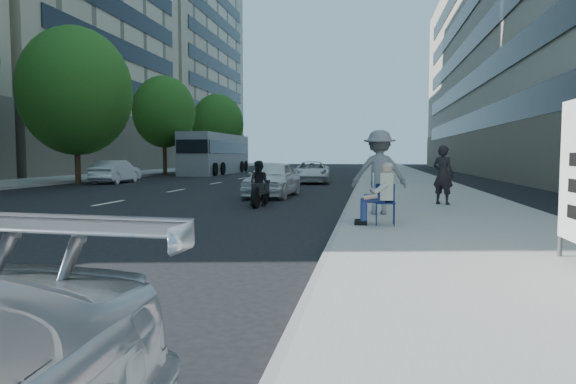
% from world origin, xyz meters
% --- Properties ---
extents(ground, '(160.00, 160.00, 0.00)m').
position_xyz_m(ground, '(0.00, 0.00, 0.00)').
color(ground, black).
rests_on(ground, ground).
extents(near_sidewalk, '(5.00, 120.00, 0.15)m').
position_xyz_m(near_sidewalk, '(4.00, 20.00, 0.07)').
color(near_sidewalk, gray).
rests_on(near_sidewalk, ground).
extents(far_sidewalk, '(4.50, 120.00, 0.15)m').
position_xyz_m(far_sidewalk, '(-16.75, 20.00, 0.07)').
color(far_sidewalk, gray).
rests_on(far_sidewalk, ground).
extents(far_bldg_north, '(22.00, 28.00, 28.00)m').
position_xyz_m(far_bldg_north, '(-30.00, 62.00, 14.00)').
color(far_bldg_north, '#C8B796').
rests_on(far_bldg_north, ground).
extents(tree_far_c, '(6.00, 6.00, 8.47)m').
position_xyz_m(tree_far_c, '(-13.70, 18.00, 5.02)').
color(tree_far_c, '#382616').
rests_on(tree_far_c, ground).
extents(tree_far_d, '(4.80, 4.80, 7.65)m').
position_xyz_m(tree_far_d, '(-13.70, 30.00, 4.89)').
color(tree_far_d, '#382616').
rests_on(tree_far_d, ground).
extents(tree_far_e, '(5.40, 5.40, 7.89)m').
position_xyz_m(tree_far_e, '(-13.70, 44.00, 4.78)').
color(tree_far_e, '#382616').
rests_on(tree_far_e, ground).
extents(seated_protester, '(0.83, 1.11, 1.31)m').
position_xyz_m(seated_protester, '(2.29, 3.00, 0.87)').
color(seated_protester, navy).
rests_on(seated_protester, near_sidewalk).
extents(jogger, '(1.36, 0.82, 2.06)m').
position_xyz_m(jogger, '(2.30, 4.96, 1.18)').
color(jogger, slate).
rests_on(jogger, near_sidewalk).
extents(pedestrian_woman, '(0.76, 0.70, 1.74)m').
position_xyz_m(pedestrian_woman, '(4.19, 7.77, 1.02)').
color(pedestrian_woman, black).
rests_on(pedestrian_woman, near_sidewalk).
extents(white_sedan_near, '(1.82, 4.14, 1.39)m').
position_xyz_m(white_sedan_near, '(-1.60, 11.37, 0.69)').
color(white_sedan_near, white).
rests_on(white_sedan_near, ground).
extents(white_sedan_mid, '(1.54, 3.97, 1.29)m').
position_xyz_m(white_sedan_mid, '(-12.18, 19.31, 0.64)').
color(white_sedan_mid, silver).
rests_on(white_sedan_mid, ground).
extents(white_sedan_far, '(2.35, 4.55, 1.22)m').
position_xyz_m(white_sedan_far, '(-1.21, 21.07, 0.61)').
color(white_sedan_far, silver).
rests_on(white_sedan_far, ground).
extents(motorcycle, '(0.72, 2.05, 1.42)m').
position_xyz_m(motorcycle, '(-1.31, 7.78, 0.64)').
color(motorcycle, black).
rests_on(motorcycle, ground).
extents(bus, '(2.76, 12.06, 3.30)m').
position_xyz_m(bus, '(-10.77, 33.97, 1.64)').
color(bus, gray).
rests_on(bus, ground).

